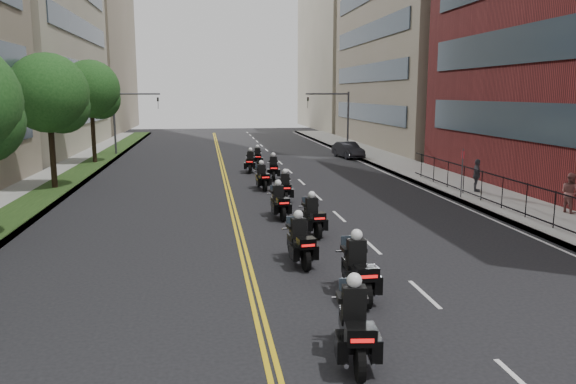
% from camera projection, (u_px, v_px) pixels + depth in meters
% --- Properties ---
extents(sidewalk_right, '(4.00, 90.00, 0.15)m').
position_uv_depth(sidewalk_right, '(436.00, 178.00, 36.21)').
color(sidewalk_right, gray).
rests_on(sidewalk_right, ground).
extents(sidewalk_left, '(4.00, 90.00, 0.15)m').
position_uv_depth(sidewalk_left, '(45.00, 187.00, 32.75)').
color(sidewalk_left, gray).
rests_on(sidewalk_left, ground).
extents(grass_strip, '(2.00, 90.00, 0.04)m').
position_uv_depth(grass_strip, '(59.00, 185.00, 32.85)').
color(grass_strip, '#193212').
rests_on(grass_strip, sidewalk_left).
extents(building_right_far, '(15.00, 28.00, 26.00)m').
position_uv_depth(building_right_far, '(360.00, 44.00, 86.96)').
color(building_right_far, gray).
rests_on(building_right_far, ground).
extents(building_left_far, '(16.00, 28.00, 26.00)m').
position_uv_depth(building_left_far, '(67.00, 40.00, 80.70)').
color(building_left_far, gray).
rests_on(building_left_far, ground).
extents(iron_fence, '(0.05, 28.00, 1.50)m').
position_uv_depth(iron_fence, '(540.00, 205.00, 23.25)').
color(iron_fence, black).
rests_on(iron_fence, sidewalk_right).
extents(street_trees, '(4.40, 38.40, 7.98)m').
position_uv_depth(street_trees, '(20.00, 101.00, 25.78)').
color(street_trees, black).
rests_on(street_trees, ground).
extents(traffic_signal_right, '(4.09, 0.20, 5.60)m').
position_uv_depth(traffic_signal_right, '(338.00, 113.00, 51.78)').
color(traffic_signal_right, '#3F3F44').
rests_on(traffic_signal_right, ground).
extents(traffic_signal_left, '(4.09, 0.20, 5.60)m').
position_uv_depth(traffic_signal_left, '(125.00, 114.00, 49.04)').
color(traffic_signal_left, '#3F3F44').
rests_on(traffic_signal_left, ground).
extents(motorcycle_0, '(0.74, 2.51, 1.86)m').
position_uv_depth(motorcycle_0, '(354.00, 328.00, 11.48)').
color(motorcycle_0, black).
rests_on(motorcycle_0, ground).
extents(motorcycle_1, '(0.58, 2.54, 1.87)m').
position_uv_depth(motorcycle_1, '(358.00, 271.00, 15.09)').
color(motorcycle_1, black).
rests_on(motorcycle_1, ground).
extents(motorcycle_2, '(0.68, 2.38, 1.76)m').
position_uv_depth(motorcycle_2, '(300.00, 243.00, 18.09)').
color(motorcycle_2, black).
rests_on(motorcycle_2, ground).
extents(motorcycle_3, '(0.63, 2.31, 1.71)m').
position_uv_depth(motorcycle_3, '(313.00, 218.00, 21.87)').
color(motorcycle_3, black).
rests_on(motorcycle_3, ground).
extents(motorcycle_4, '(0.66, 2.31, 1.70)m').
position_uv_depth(motorcycle_4, '(279.00, 203.00, 24.80)').
color(motorcycle_4, black).
rests_on(motorcycle_4, ground).
extents(motorcycle_5, '(0.59, 2.25, 1.66)m').
position_uv_depth(motorcycle_5, '(285.00, 189.00, 28.68)').
color(motorcycle_5, black).
rests_on(motorcycle_5, ground).
extents(motorcycle_6, '(0.68, 2.28, 1.69)m').
position_uv_depth(motorcycle_6, '(262.00, 178.00, 32.13)').
color(motorcycle_6, black).
rests_on(motorcycle_6, ground).
extents(motorcycle_7, '(0.64, 2.35, 1.74)m').
position_uv_depth(motorcycle_7, '(273.00, 169.00, 35.81)').
color(motorcycle_7, black).
rests_on(motorcycle_7, ground).
extents(motorcycle_8, '(0.70, 2.32, 1.72)m').
position_uv_depth(motorcycle_8, '(250.00, 163.00, 39.15)').
color(motorcycle_8, black).
rests_on(motorcycle_8, ground).
extents(motorcycle_9, '(0.55, 2.17, 1.60)m').
position_uv_depth(motorcycle_9, '(258.00, 158.00, 42.59)').
color(motorcycle_9, black).
rests_on(motorcycle_9, ground).
extents(parked_sedan, '(2.06, 4.29, 1.36)m').
position_uv_depth(parked_sedan, '(348.00, 150.00, 47.93)').
color(parked_sedan, black).
rests_on(parked_sedan, ground).
extents(pedestrian_b, '(0.84, 0.99, 1.81)m').
position_uv_depth(pedestrian_b, '(570.00, 193.00, 25.18)').
color(pedestrian_b, brown).
rests_on(pedestrian_b, sidewalk_right).
extents(pedestrian_c, '(0.81, 1.13, 1.79)m').
position_uv_depth(pedestrian_c, '(477.00, 175.00, 30.58)').
color(pedestrian_c, '#3C3D43').
rests_on(pedestrian_c, sidewalk_right).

